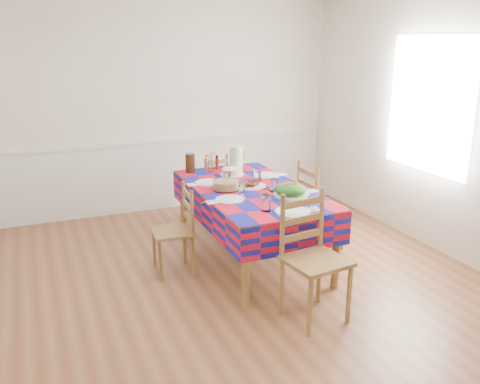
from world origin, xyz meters
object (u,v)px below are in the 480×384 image
object	(u,v)px
chair_right	(317,206)
tea_pitcher	(190,163)
green_pitcher	(236,157)
dining_table	(251,196)
meat_platter	(250,185)
chair_left	(176,231)
chair_far	(211,188)
chair_near	(312,259)

from	to	relation	value
chair_right	tea_pitcher	bearing A→B (deg)	52.01
green_pitcher	tea_pitcher	size ratio (longest dim) A/B	1.25
dining_table	green_pitcher	bearing A→B (deg)	77.89
meat_platter	green_pitcher	distance (m)	0.79
meat_platter	green_pitcher	bearing A→B (deg)	77.75
dining_table	chair_left	xyz separation A→B (m)	(-0.77, -0.00, -0.25)
meat_platter	chair_far	distance (m)	1.25
dining_table	meat_platter	bearing A→B (deg)	81.73
green_pitcher	chair_far	distance (m)	0.66
meat_platter	tea_pitcher	xyz separation A→B (m)	(-0.37, 0.79, 0.08)
meat_platter	chair_near	world-z (taller)	chair_near
tea_pitcher	chair_left	distance (m)	1.02
dining_table	chair_near	bearing A→B (deg)	-90.30
dining_table	chair_right	size ratio (longest dim) A/B	2.06
chair_far	chair_left	distance (m)	1.45
dining_table	chair_left	bearing A→B (deg)	-179.81
chair_left	chair_right	xyz separation A→B (m)	(1.54, 0.00, 0.04)
meat_platter	chair_right	distance (m)	0.83
green_pitcher	tea_pitcher	distance (m)	0.53
tea_pitcher	green_pitcher	bearing A→B (deg)	-3.43
meat_platter	chair_far	size ratio (longest dim) A/B	0.39
dining_table	green_pitcher	size ratio (longest dim) A/B	7.38
tea_pitcher	chair_left	size ratio (longest dim) A/B	0.25
chair_near	chair_far	xyz separation A→B (m)	(0.02, 2.43, -0.09)
green_pitcher	meat_platter	bearing A→B (deg)	-102.25
meat_platter	tea_pitcher	size ratio (longest dim) A/B	1.56
green_pitcher	chair_right	xyz separation A→B (m)	(0.60, -0.79, -0.42)
dining_table	chair_far	distance (m)	1.25
meat_platter	chair_left	xyz separation A→B (m)	(-0.78, -0.03, -0.36)
tea_pitcher	chair_near	xyz separation A→B (m)	(0.36, -2.03, -0.35)
tea_pitcher	chair_near	size ratio (longest dim) A/B	0.21
chair_left	chair_right	world-z (taller)	chair_right
chair_near	chair_right	size ratio (longest dim) A/B	1.09
green_pitcher	chair_right	distance (m)	1.08
dining_table	chair_near	size ratio (longest dim) A/B	1.89
chair_far	chair_right	bearing A→B (deg)	103.63
green_pitcher	chair_near	world-z (taller)	chair_near
green_pitcher	chair_left	world-z (taller)	green_pitcher
chair_far	chair_left	world-z (taller)	chair_left
meat_platter	green_pitcher	world-z (taller)	green_pitcher
meat_platter	tea_pitcher	bearing A→B (deg)	114.76
meat_platter	chair_left	world-z (taller)	chair_left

